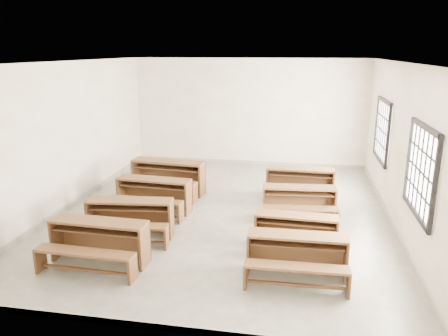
% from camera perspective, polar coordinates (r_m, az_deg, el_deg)
% --- Properties ---
extents(room, '(8.50, 8.50, 3.20)m').
position_cam_1_polar(room, '(9.03, 0.57, 6.99)').
color(room, gray).
rests_on(room, ground).
extents(desk_set_0, '(1.66, 0.91, 0.73)m').
position_cam_1_polar(desk_set_0, '(7.55, -16.11, -8.92)').
color(desk_set_0, brown).
rests_on(desk_set_0, ground).
extents(desk_set_1, '(1.69, 1.01, 0.72)m').
position_cam_1_polar(desk_set_1, '(8.43, -12.25, -6.11)').
color(desk_set_1, brown).
rests_on(desk_set_1, ground).
extents(desk_set_2, '(1.69, 0.97, 0.73)m').
position_cam_1_polar(desk_set_2, '(9.62, -9.23, -3.21)').
color(desk_set_2, brown).
rests_on(desk_set_2, ground).
extents(desk_set_3, '(1.90, 1.12, 0.81)m').
position_cam_1_polar(desk_set_3, '(10.77, -7.40, -0.87)').
color(desk_set_3, brown).
rests_on(desk_set_3, ground).
extents(desk_set_4, '(1.55, 0.82, 0.69)m').
position_cam_1_polar(desk_set_4, '(6.95, 9.46, -10.90)').
color(desk_set_4, brown).
rests_on(desk_set_4, ground).
extents(desk_set_5, '(1.48, 0.81, 0.65)m').
position_cam_1_polar(desk_set_5, '(7.82, 9.35, -8.02)').
color(desk_set_5, brown).
rests_on(desk_set_5, ground).
extents(desk_set_6, '(1.58, 0.91, 0.68)m').
position_cam_1_polar(desk_set_6, '(9.26, 9.76, -4.16)').
color(desk_set_6, brown).
rests_on(desk_set_6, ground).
extents(desk_set_7, '(1.62, 0.88, 0.72)m').
position_cam_1_polar(desk_set_7, '(10.53, 9.86, -1.66)').
color(desk_set_7, brown).
rests_on(desk_set_7, ground).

